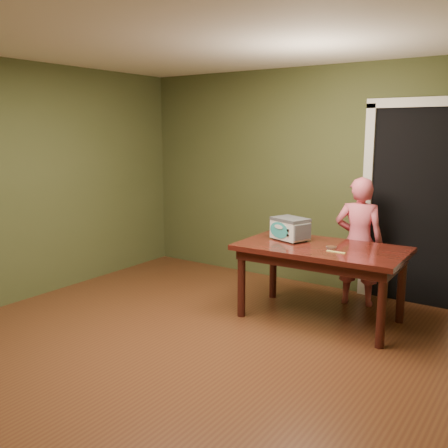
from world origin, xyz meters
The scene contains 8 objects.
floor centered at (0.00, 0.00, 0.00)m, with size 5.00×5.00×0.00m, color #593019.
room_shell centered at (0.00, 0.00, 1.71)m, with size 4.52×5.02×2.61m.
doorway centered at (1.30, 2.78, 1.06)m, with size 1.10×0.66×2.25m.
dining_table centered at (0.71, 1.45, 0.65)m, with size 1.63×0.95×0.75m.
toy_oven centered at (0.33, 1.52, 0.88)m, with size 0.43×0.36×0.23m.
baking_pan centered at (0.83, 1.41, 0.76)m, with size 0.10×0.10×0.02m.
spatula centered at (0.93, 1.29, 0.75)m, with size 0.18×0.03×0.01m, color #FFF66E.
child centered at (0.85, 2.10, 0.69)m, with size 0.51×0.33×1.39m, color #E85F75.
Camera 1 is at (2.61, -3.01, 1.86)m, focal length 40.00 mm.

